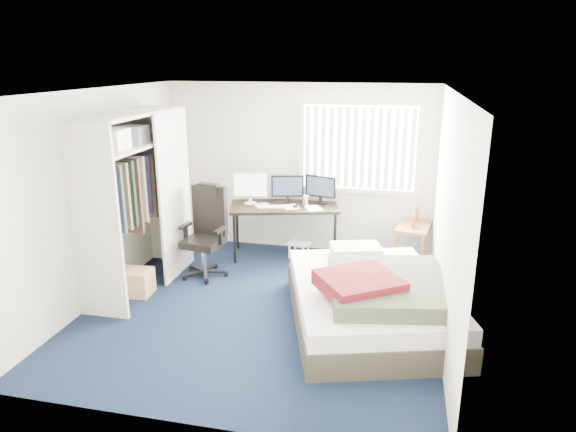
% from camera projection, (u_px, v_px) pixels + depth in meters
% --- Properties ---
extents(ground, '(4.20, 4.20, 0.00)m').
position_uv_depth(ground, '(262.00, 307.00, 6.08)').
color(ground, black).
rests_on(ground, ground).
extents(room_shell, '(4.20, 4.20, 4.20)m').
position_uv_depth(room_shell, '(260.00, 183.00, 5.64)').
color(room_shell, silver).
rests_on(room_shell, ground).
extents(window_assembly, '(1.72, 0.09, 1.32)m').
position_uv_depth(window_assembly, '(359.00, 148.00, 7.33)').
color(window_assembly, white).
rests_on(window_assembly, ground).
extents(closet, '(0.64, 1.84, 2.22)m').
position_uv_depth(closet, '(135.00, 184.00, 6.28)').
color(closet, beige).
rests_on(closet, ground).
extents(desk, '(1.69, 1.09, 1.23)m').
position_uv_depth(desk, '(284.00, 203.00, 7.52)').
color(desk, black).
rests_on(desk, ground).
extents(office_chair, '(0.64, 0.64, 1.23)m').
position_uv_depth(office_chair, '(206.00, 241.00, 6.91)').
color(office_chair, black).
rests_on(office_chair, ground).
extents(footstool, '(0.36, 0.32, 0.25)m').
position_uv_depth(footstool, '(299.00, 246.00, 7.53)').
color(footstool, white).
rests_on(footstool, ground).
extents(nightstand, '(0.57, 0.91, 0.77)m').
position_uv_depth(nightstand, '(415.00, 228.00, 7.29)').
color(nightstand, brown).
rests_on(nightstand, ground).
extents(bed, '(2.19, 2.56, 0.71)m').
position_uv_depth(bed, '(371.00, 299.00, 5.62)').
color(bed, '#3A362A').
rests_on(bed, ground).
extents(pine_box, '(0.44, 0.34, 0.32)m').
position_uv_depth(pine_box, '(135.00, 282.00, 6.38)').
color(pine_box, tan).
rests_on(pine_box, ground).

